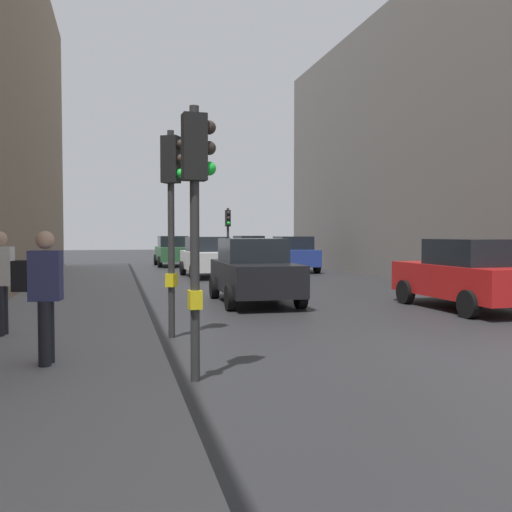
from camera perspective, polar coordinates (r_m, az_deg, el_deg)
ground_plane at (r=9.58m, az=24.47°, el=-9.29°), size 120.00×120.00×0.00m
sidewalk_kerb at (r=13.48m, az=-18.57°, el=-5.55°), size 3.42×40.00×0.16m
traffic_light_near_left at (r=7.12m, az=-6.14°, el=6.53°), size 0.44×0.26×3.50m
traffic_light_far_median at (r=28.38m, az=-2.90°, el=2.94°), size 0.24×0.43×3.21m
traffic_light_near_right at (r=10.17m, az=-8.61°, el=6.18°), size 0.44×0.36×3.75m
car_white_compact at (r=24.39m, az=-4.98°, el=-0.10°), size 2.15×4.27×1.76m
car_blue_van at (r=27.84m, az=3.71°, el=0.20°), size 2.17×4.28×1.76m
car_silver_hatchback at (r=37.37m, az=-0.85°, el=0.74°), size 2.28×4.33×1.76m
car_green_estate at (r=32.95m, az=-8.52°, el=0.51°), size 2.06×4.22×1.76m
car_dark_suv at (r=15.16m, az=-0.23°, el=-1.54°), size 2.10×4.24×1.76m
car_red_sedan at (r=14.80m, az=20.91°, el=-1.78°), size 2.08×4.23×1.76m
pedestrian_with_grey_backpack at (r=7.84m, az=-21.12°, el=-3.19°), size 0.63×0.37×1.77m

